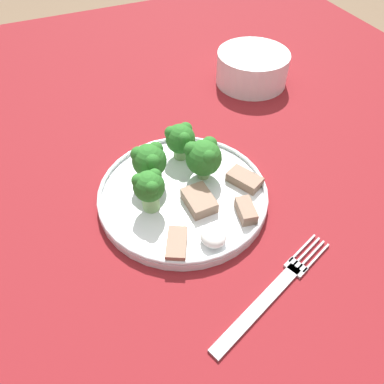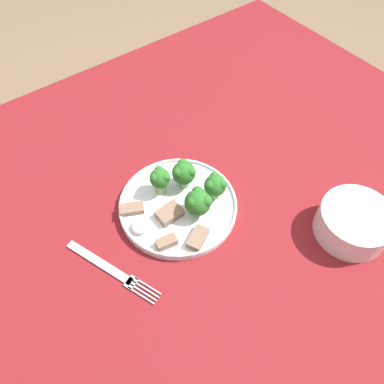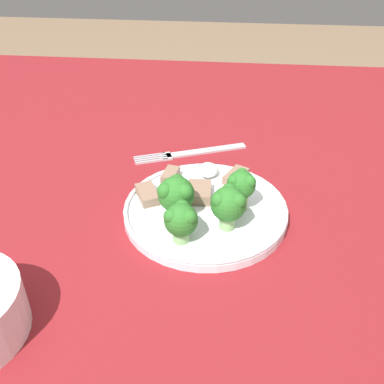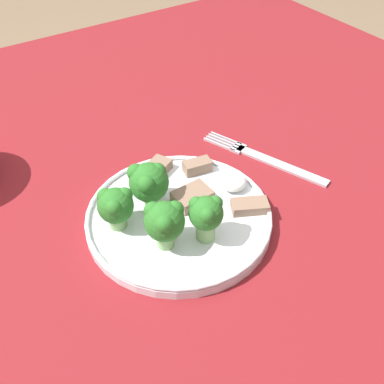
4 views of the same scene
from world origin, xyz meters
The scene contains 12 objects.
table centered at (0.00, 0.00, 0.65)m, with size 1.38×1.17×0.73m.
dinner_plate centered at (0.02, -0.06, 0.74)m, with size 0.24×0.24×0.02m.
fork centered at (0.19, -0.02, 0.73)m, with size 0.09×0.20×0.00m.
broccoli_floret_near_rim_left centered at (0.03, -0.11, 0.78)m, with size 0.04×0.04×0.06m.
broccoli_floret_center_left centered at (-0.05, -0.03, 0.77)m, with size 0.05×0.04×0.06m.
broccoli_floret_back_left centered at (0.00, -0.02, 0.78)m, with size 0.05×0.05×0.06m.
broccoli_floret_front_left centered at (-0.02, -0.09, 0.78)m, with size 0.05×0.05×0.06m.
meat_slice_front_slice centered at (0.10, -0.10, 0.75)m, with size 0.05×0.04×0.01m.
meat_slice_middle_slice centered at (0.09, 0.00, 0.75)m, with size 0.04×0.03×0.02m.
meat_slice_rear_slice centered at (0.04, 0.03, 0.75)m, with size 0.05×0.05×0.01m.
meat_slice_edge_slice centered at (0.05, -0.05, 0.75)m, with size 0.05×0.04×0.02m.
sauce_dollop centered at (0.11, -0.06, 0.75)m, with size 0.04×0.03×0.02m.
Camera 3 is at (-0.50, -0.09, 1.13)m, focal length 42.00 mm.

